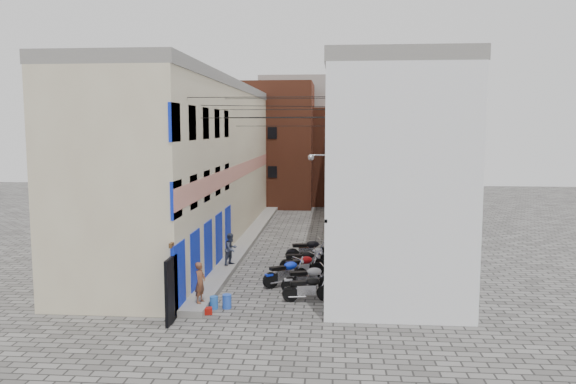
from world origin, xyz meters
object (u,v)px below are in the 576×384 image
(motorcycle_c, at_px, (286,271))
(motorcycle_f, at_px, (314,256))
(motorcycle_b, at_px, (308,278))
(person_b, at_px, (231,249))
(motorcycle_a, at_px, (307,287))
(motorcycle_e, at_px, (303,260))
(motorcycle_d, at_px, (301,266))
(red_crate, at_px, (207,311))
(water_jug_far, at_px, (227,301))
(motorcycle_g, at_px, (308,249))
(person_a, at_px, (200,282))
(water_jug_near, at_px, (214,303))

(motorcycle_c, bearing_deg, motorcycle_f, 126.17)
(motorcycle_b, distance_m, person_b, 4.90)
(motorcycle_a, bearing_deg, motorcycle_e, 174.51)
(motorcycle_d, bearing_deg, motorcycle_a, -23.04)
(motorcycle_c, distance_m, red_crate, 4.44)
(motorcycle_a, distance_m, water_jug_far, 3.03)
(motorcycle_b, bearing_deg, motorcycle_f, 164.28)
(motorcycle_d, xyz_separation_m, motorcycle_f, (0.45, 2.08, -0.05))
(motorcycle_b, bearing_deg, motorcycle_g, 167.99)
(motorcycle_a, relative_size, motorcycle_b, 0.89)
(person_a, bearing_deg, water_jug_far, -66.87)
(motorcycle_g, bearing_deg, person_b, -74.96)
(motorcycle_d, bearing_deg, motorcycle_b, -19.54)
(motorcycle_c, distance_m, motorcycle_g, 4.20)
(motorcycle_c, height_order, water_jug_far, motorcycle_c)
(motorcycle_c, bearing_deg, motorcycle_e, 127.83)
(person_a, bearing_deg, motorcycle_c, -28.80)
(motorcycle_a, relative_size, person_b, 1.30)
(motorcycle_a, xyz_separation_m, person_a, (-3.74, -1.23, 0.43))
(person_a, bearing_deg, red_crate, -133.26)
(motorcycle_e, xyz_separation_m, person_a, (-3.35, -5.19, 0.37))
(motorcycle_b, distance_m, water_jug_far, 3.52)
(motorcycle_e, bearing_deg, motorcycle_d, -8.11)
(motorcycle_c, bearing_deg, person_a, -76.52)
(motorcycle_g, bearing_deg, motorcycle_f, 4.29)
(motorcycle_b, relative_size, motorcycle_e, 1.02)
(motorcycle_b, relative_size, motorcycle_f, 1.14)
(motorcycle_b, bearing_deg, water_jug_far, -68.44)
(person_a, distance_m, water_jug_near, 0.88)
(water_jug_far, bearing_deg, person_b, 98.93)
(motorcycle_e, xyz_separation_m, person_b, (-3.27, 0.32, 0.37))
(motorcycle_c, relative_size, motorcycle_g, 0.95)
(motorcycle_d, relative_size, person_b, 1.42)
(motorcycle_e, relative_size, motorcycle_f, 1.11)
(person_a, bearing_deg, motorcycle_d, -26.08)
(water_jug_near, bearing_deg, motorcycle_e, 60.64)
(motorcycle_g, xyz_separation_m, water_jug_far, (-2.55, -7.16, -0.38))
(motorcycle_g, distance_m, water_jug_far, 7.61)
(motorcycle_e, distance_m, water_jug_far, 5.58)
(motorcycle_b, distance_m, motorcycle_d, 2.03)
(motorcycle_d, height_order, water_jug_near, motorcycle_d)
(motorcycle_b, distance_m, red_crate, 4.40)
(motorcycle_a, bearing_deg, motorcycle_f, 168.36)
(motorcycle_c, height_order, motorcycle_f, motorcycle_c)
(motorcycle_d, distance_m, motorcycle_e, 0.94)
(water_jug_far, bearing_deg, motorcycle_d, 59.34)
(motorcycle_b, xyz_separation_m, motorcycle_c, (-0.97, 0.94, -0.02))
(motorcycle_g, distance_m, water_jug_near, 7.87)
(red_crate, bearing_deg, motorcycle_d, 57.90)
(motorcycle_a, bearing_deg, motorcycle_c, -164.68)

